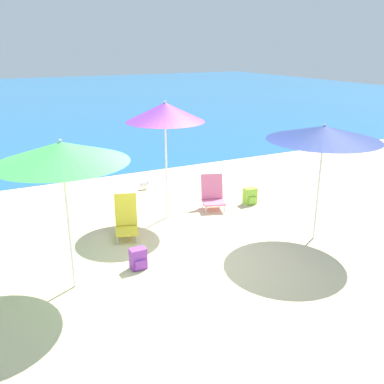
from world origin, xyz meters
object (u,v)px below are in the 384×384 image
beach_umbrella_purple (165,112)px  beach_chair_yellow (126,219)px  beach_umbrella_green (61,152)px  beach_umbrella_navy (324,133)px  beach_chair_pink (213,194)px  seagull (145,184)px  backpack_lime (250,196)px  backpack_purple (138,259)px

beach_umbrella_purple → beach_chair_yellow: (-1.06, -0.51, -1.86)m
beach_umbrella_green → beach_umbrella_navy: bearing=-4.1°
beach_chair_yellow → beach_umbrella_purple: bearing=43.3°
beach_umbrella_navy → beach_chair_pink: size_ratio=2.92×
beach_umbrella_purple → seagull: size_ratio=9.07×
backpack_lime → seagull: backpack_lime is taller
beach_umbrella_green → beach_chair_yellow: beach_umbrella_green is taller
beach_umbrella_green → beach_chair_pink: size_ratio=3.04×
backpack_purple → beach_chair_yellow: bearing=79.6°
beach_umbrella_green → backpack_lime: beach_umbrella_green is taller
beach_umbrella_purple → beach_umbrella_navy: bearing=-46.9°
backpack_lime → seagull: 2.72m
beach_chair_pink → beach_chair_yellow: beach_chair_yellow is taller
beach_umbrella_navy → backpack_purple: 3.83m
backpack_lime → seagull: size_ratio=1.38×
beach_umbrella_green → backpack_purple: 2.18m
beach_umbrella_purple → backpack_lime: size_ratio=6.58×
beach_umbrella_green → backpack_lime: bearing=22.1°
beach_umbrella_green → backpack_purple: size_ratio=6.42×
beach_chair_pink → beach_chair_yellow: bearing=-146.9°
beach_chair_pink → backpack_lime: (0.89, -0.16, -0.15)m
beach_umbrella_navy → backpack_lime: 2.77m
beach_umbrella_purple → beach_chair_yellow: size_ratio=3.06×
seagull → backpack_lime: bearing=-49.2°
beach_umbrella_purple → beach_chair_pink: beach_umbrella_purple is taller
backpack_purple → seagull: (1.54, 3.75, -0.03)m
beach_umbrella_navy → backpack_purple: bearing=173.1°
beach_umbrella_navy → seagull: size_ratio=8.06×
beach_umbrella_navy → backpack_purple: beach_umbrella_navy is taller
beach_umbrella_purple → beach_umbrella_navy: (2.05, -2.18, -0.21)m
backpack_purple → seagull: bearing=67.7°
backpack_lime → seagull: (-1.78, 2.06, -0.04)m
beach_umbrella_purple → beach_umbrella_navy: beach_umbrella_purple is taller
beach_chair_pink → beach_chair_yellow: 2.26m
beach_chair_pink → backpack_purple: size_ratio=2.11×
beach_umbrella_navy → backpack_lime: bearing=90.6°
beach_umbrella_purple → seagull: bearing=82.9°
beach_umbrella_purple → seagull: beach_umbrella_purple is taller
beach_chair_yellow → backpack_lime: beach_chair_yellow is taller
beach_umbrella_purple → beach_umbrella_green: 3.00m
backpack_lime → beach_umbrella_green: bearing=-157.9°
beach_umbrella_green → backpack_lime: (4.37, 1.77, -1.90)m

